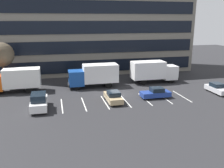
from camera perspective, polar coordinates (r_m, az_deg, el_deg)
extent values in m
plane|color=#262628|center=(35.33, 1.83, -2.48)|extent=(120.00, 120.00, 0.00)
cube|color=slate|center=(51.28, -3.57, 15.17)|extent=(38.50, 10.39, 21.60)
cube|color=black|center=(46.91, -2.27, 4.38)|extent=(36.96, 0.16, 2.30)
cube|color=black|center=(46.39, -2.31, 8.76)|extent=(36.96, 0.16, 2.30)
cube|color=black|center=(46.14, -2.36, 13.21)|extent=(36.96, 0.16, 2.30)
cube|color=black|center=(46.17, -2.41, 17.67)|extent=(36.96, 0.16, 2.30)
cube|color=silver|center=(31.43, -11.72, -5.03)|extent=(0.14, 5.40, 0.01)
cube|color=silver|center=(31.60, -6.63, -4.70)|extent=(0.14, 5.40, 0.01)
cube|color=silver|center=(32.02, -1.64, -4.33)|extent=(0.14, 5.40, 0.01)
cube|color=silver|center=(32.68, 3.18, -3.95)|extent=(0.14, 5.40, 0.01)
cube|color=silver|center=(33.56, 7.77, -3.56)|extent=(0.14, 5.40, 0.01)
cube|color=silver|center=(34.64, 12.10, -3.17)|extent=(0.14, 5.40, 0.01)
cube|color=silver|center=(35.91, 16.15, -2.78)|extent=(0.14, 5.40, 0.01)
cube|color=white|center=(38.53, -20.45, 1.42)|extent=(5.28, 2.54, 2.74)
cylinder|color=black|center=(37.81, -18.81, -1.31)|extent=(1.02, 0.30, 1.02)
cylinder|color=black|center=(39.82, -18.56, -0.49)|extent=(1.02, 0.30, 1.02)
cube|color=#194799|center=(38.46, -8.46, 1.42)|extent=(2.32, 2.53, 2.32)
cube|color=black|center=(38.28, -10.19, 2.00)|extent=(0.06, 2.13, 1.02)
cube|color=white|center=(38.85, -2.76, 2.58)|extent=(5.48, 2.64, 2.85)
cube|color=black|center=(38.63, -10.20, -0.13)|extent=(0.21, 2.53, 0.42)
cylinder|color=black|center=(37.70, -8.24, -0.67)|extent=(1.05, 0.32, 1.05)
cylinder|color=black|center=(39.79, -8.55, 0.15)|extent=(1.05, 0.32, 1.05)
cylinder|color=black|center=(38.44, -0.81, -0.20)|extent=(1.05, 0.32, 1.05)
cylinder|color=black|center=(40.50, -1.49, 0.58)|extent=(1.05, 0.32, 1.05)
cube|color=white|center=(43.36, 13.29, 2.75)|extent=(2.35, 2.56, 2.35)
cube|color=black|center=(43.79, 14.68, 3.41)|extent=(0.06, 2.15, 1.03)
cube|color=white|center=(41.63, 8.46, 3.32)|extent=(5.56, 2.67, 2.88)
cube|color=black|center=(44.14, 14.64, 1.52)|extent=(0.21, 2.56, 0.43)
cylinder|color=black|center=(44.57, 12.57, 1.57)|extent=(1.07, 0.32, 1.07)
cylinder|color=black|center=(42.66, 13.85, 0.89)|extent=(1.07, 0.32, 1.07)
cylinder|color=black|center=(42.62, 6.43, 1.23)|extent=(1.07, 0.32, 1.07)
cylinder|color=black|center=(40.62, 7.48, 0.51)|extent=(1.07, 0.32, 1.07)
cube|color=tan|center=(32.04, 0.28, -3.24)|extent=(1.76, 4.20, 0.68)
cube|color=black|center=(31.65, 0.37, -2.26)|extent=(1.55, 1.76, 0.59)
cylinder|color=black|center=(33.21, -1.55, -3.09)|extent=(0.21, 0.59, 0.59)
cylinder|color=black|center=(33.54, 1.00, -2.91)|extent=(0.21, 0.59, 0.59)
cylinder|color=black|center=(30.73, -0.50, -4.60)|extent=(0.21, 0.59, 0.59)
cylinder|color=black|center=(31.08, 2.24, -4.38)|extent=(0.21, 0.59, 0.59)
cube|color=white|center=(30.69, -16.80, -4.41)|extent=(1.92, 4.52, 0.93)
cube|color=black|center=(30.20, -16.95, -2.96)|extent=(1.69, 2.49, 0.84)
cylinder|color=black|center=(32.25, -18.12, -4.34)|extent=(0.22, 0.67, 0.67)
cylinder|color=black|center=(32.14, -15.13, -4.17)|extent=(0.22, 0.67, 0.67)
cylinder|color=black|center=(29.54, -18.51, -6.15)|extent=(0.22, 0.67, 0.67)
cylinder|color=black|center=(29.42, -15.24, -5.98)|extent=(0.22, 0.67, 0.67)
cube|color=silver|center=(39.13, 23.58, -1.15)|extent=(1.72, 4.11, 0.67)
cube|color=black|center=(39.14, 23.50, -0.20)|extent=(1.52, 1.73, 0.57)
cylinder|color=black|center=(37.76, 23.81, -2.17)|extent=(0.21, 0.57, 0.57)
cylinder|color=black|center=(40.65, 23.29, -0.96)|extent=(0.21, 0.57, 0.57)
cylinder|color=black|center=(39.79, 21.56, -1.11)|extent=(0.21, 0.57, 0.57)
cube|color=navy|center=(34.18, 10.18, -2.33)|extent=(4.10, 1.72, 0.67)
cube|color=black|center=(34.09, 10.55, -1.31)|extent=(1.72, 1.51, 0.57)
cylinder|color=black|center=(33.12, 8.58, -3.33)|extent=(0.57, 0.21, 0.57)
cylinder|color=black|center=(34.43, 7.67, -2.58)|extent=(0.57, 0.21, 0.57)
cylinder|color=black|center=(34.16, 12.68, -2.96)|extent=(0.57, 0.21, 0.57)
cylinder|color=black|center=(35.43, 11.63, -2.25)|extent=(0.57, 0.21, 0.57)
cylinder|color=#473323|center=(42.42, -24.12, 1.81)|extent=(0.28, 0.28, 3.77)
sphere|color=#4C4233|center=(41.85, -24.62, 6.33)|extent=(3.84, 3.84, 3.84)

